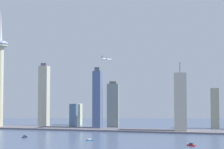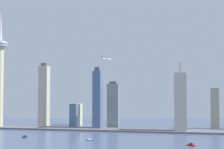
{
  "view_description": "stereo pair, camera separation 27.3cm",
  "coord_description": "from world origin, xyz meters",
  "px_view_note": "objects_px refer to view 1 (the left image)",
  "views": [
    {
      "loc": [
        138.68,
        -189.78,
        95.28
      ],
      "look_at": [
        14.43,
        490.27,
        124.91
      ],
      "focal_mm": 50.86,
      "sensor_mm": 36.0,
      "label": 1
    },
    {
      "loc": [
        138.95,
        -189.73,
        95.28
      ],
      "look_at": [
        14.43,
        490.27,
        124.91
      ],
      "focal_mm": 50.86,
      "sensor_mm": 36.0,
      "label": 2
    }
  ],
  "objects_px": {
    "skyscraper_4": "(113,106)",
    "boat_2": "(191,145)",
    "skyscraper_7": "(76,114)",
    "skyscraper_3": "(44,95)",
    "channel_buoy_0": "(108,139)",
    "observation_tower": "(0,70)",
    "skyscraper_1": "(97,99)",
    "boat_1": "(25,137)",
    "skyscraper_2": "(180,102)",
    "skyscraper_0": "(215,108)",
    "airplane": "(106,59)",
    "boat_7": "(90,140)",
    "skyscraper_6": "(74,116)"
  },
  "relations": [
    {
      "from": "skyscraper_7",
      "to": "channel_buoy_0",
      "type": "xyz_separation_m",
      "value": [
        123.95,
        -207.27,
        -26.45
      ]
    },
    {
      "from": "skyscraper_1",
      "to": "boat_7",
      "type": "height_order",
      "value": "skyscraper_1"
    },
    {
      "from": "skyscraper_4",
      "to": "boat_2",
      "type": "height_order",
      "value": "skyscraper_4"
    },
    {
      "from": "skyscraper_4",
      "to": "boat_2",
      "type": "relative_size",
      "value": 7.72
    },
    {
      "from": "boat_1",
      "to": "skyscraper_3",
      "type": "bearing_deg",
      "value": -127.99
    },
    {
      "from": "boat_7",
      "to": "observation_tower",
      "type": "bearing_deg",
      "value": 122.4
    },
    {
      "from": "airplane",
      "to": "observation_tower",
      "type": "bearing_deg",
      "value": 122.99
    },
    {
      "from": "skyscraper_0",
      "to": "boat_2",
      "type": "height_order",
      "value": "skyscraper_0"
    },
    {
      "from": "channel_buoy_0",
      "to": "boat_1",
      "type": "bearing_deg",
      "value": -178.05
    },
    {
      "from": "boat_1",
      "to": "skyscraper_0",
      "type": "bearing_deg",
      "value": 159.11
    },
    {
      "from": "skyscraper_2",
      "to": "skyscraper_7",
      "type": "xyz_separation_m",
      "value": [
        -258.58,
        86.08,
        -36.93
      ]
    },
    {
      "from": "boat_1",
      "to": "skyscraper_4",
      "type": "bearing_deg",
      "value": 179.72
    },
    {
      "from": "channel_buoy_0",
      "to": "skyscraper_1",
      "type": "bearing_deg",
      "value": 110.8
    },
    {
      "from": "skyscraper_3",
      "to": "observation_tower",
      "type": "bearing_deg",
      "value": -149.7
    },
    {
      "from": "boat_2",
      "to": "boat_1",
      "type": "bearing_deg",
      "value": -151.2
    },
    {
      "from": "skyscraper_3",
      "to": "channel_buoy_0",
      "type": "relative_size",
      "value": 83.27
    },
    {
      "from": "skyscraper_3",
      "to": "boat_1",
      "type": "bearing_deg",
      "value": -78.73
    },
    {
      "from": "observation_tower",
      "to": "airplane",
      "type": "distance_m",
      "value": 262.48
    },
    {
      "from": "airplane",
      "to": "skyscraper_4",
      "type": "bearing_deg",
      "value": 17.45
    },
    {
      "from": "skyscraper_1",
      "to": "boat_2",
      "type": "xyz_separation_m",
      "value": [
        200.17,
        -178.38,
        -67.29
      ]
    },
    {
      "from": "channel_buoy_0",
      "to": "skyscraper_7",
      "type": "bearing_deg",
      "value": 120.88
    },
    {
      "from": "skyscraper_7",
      "to": "boat_1",
      "type": "bearing_deg",
      "value": -100.53
    },
    {
      "from": "skyscraper_2",
      "to": "skyscraper_6",
      "type": "distance_m",
      "value": 253.99
    },
    {
      "from": "skyscraper_1",
      "to": "skyscraper_7",
      "type": "height_order",
      "value": "skyscraper_1"
    },
    {
      "from": "skyscraper_6",
      "to": "airplane",
      "type": "bearing_deg",
      "value": -18.81
    },
    {
      "from": "skyscraper_1",
      "to": "channel_buoy_0",
      "type": "relative_size",
      "value": 75.65
    },
    {
      "from": "skyscraper_3",
      "to": "skyscraper_7",
      "type": "relative_size",
      "value": 2.89
    },
    {
      "from": "skyscraper_4",
      "to": "skyscraper_7",
      "type": "relative_size",
      "value": 2.03
    },
    {
      "from": "skyscraper_2",
      "to": "observation_tower",
      "type": "bearing_deg",
      "value": 179.86
    },
    {
      "from": "skyscraper_4",
      "to": "skyscraper_2",
      "type": "bearing_deg",
      "value": -13.89
    },
    {
      "from": "skyscraper_7",
      "to": "boat_7",
      "type": "relative_size",
      "value": 3.93
    },
    {
      "from": "observation_tower",
      "to": "skyscraper_1",
      "type": "relative_size",
      "value": 2.01
    },
    {
      "from": "observation_tower",
      "to": "boat_2",
      "type": "height_order",
      "value": "observation_tower"
    },
    {
      "from": "boat_1",
      "to": "skyscraper_7",
      "type": "bearing_deg",
      "value": -149.79
    },
    {
      "from": "skyscraper_2",
      "to": "skyscraper_3",
      "type": "relative_size",
      "value": 0.95
    },
    {
      "from": "skyscraper_0",
      "to": "skyscraper_1",
      "type": "xyz_separation_m",
      "value": [
        -269.96,
        -59.7,
        21.29
      ]
    },
    {
      "from": "boat_7",
      "to": "airplane",
      "type": "bearing_deg",
      "value": 60.12
    },
    {
      "from": "boat_2",
      "to": "skyscraper_2",
      "type": "bearing_deg",
      "value": 129.25
    },
    {
      "from": "skyscraper_3",
      "to": "boat_1",
      "type": "height_order",
      "value": "skyscraper_3"
    },
    {
      "from": "skyscraper_0",
      "to": "airplane",
      "type": "distance_m",
      "value": 281.75
    },
    {
      "from": "skyscraper_0",
      "to": "skyscraper_6",
      "type": "distance_m",
      "value": 335.42
    },
    {
      "from": "skyscraper_6",
      "to": "channel_buoy_0",
      "type": "height_order",
      "value": "skyscraper_6"
    },
    {
      "from": "observation_tower",
      "to": "airplane",
      "type": "xyz_separation_m",
      "value": [
        261.55,
        1.82,
        22.07
      ]
    },
    {
      "from": "boat_2",
      "to": "airplane",
      "type": "height_order",
      "value": "airplane"
    },
    {
      "from": "skyscraper_7",
      "to": "channel_buoy_0",
      "type": "distance_m",
      "value": 242.95
    },
    {
      "from": "boat_2",
      "to": "skyscraper_4",
      "type": "bearing_deg",
      "value": 165.0
    },
    {
      "from": "skyscraper_3",
      "to": "airplane",
      "type": "relative_size",
      "value": 5.38
    },
    {
      "from": "skyscraper_3",
      "to": "skyscraper_7",
      "type": "xyz_separation_m",
      "value": [
        75.68,
        31.59,
        -49.4
      ]
    },
    {
      "from": "observation_tower",
      "to": "skyscraper_1",
      "type": "distance_m",
      "value": 248.78
    },
    {
      "from": "boat_2",
      "to": "airplane",
      "type": "bearing_deg",
      "value": 172.21
    }
  ]
}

